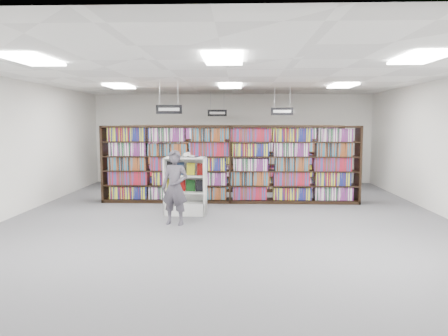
{
  "coord_description": "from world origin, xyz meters",
  "views": [
    {
      "loc": [
        0.26,
        -9.88,
        2.18
      ],
      "look_at": [
        -0.11,
        0.5,
        1.1
      ],
      "focal_mm": 35.0,
      "sensor_mm": 36.0,
      "label": 1
    }
  ],
  "objects_px": {
    "bookshelf_row_near": "(230,164)",
    "open_book": "(187,156)",
    "shopper": "(175,188)",
    "endcap_display": "(186,195)"
  },
  "relations": [
    {
      "from": "open_book",
      "to": "bookshelf_row_near",
      "type": "bearing_deg",
      "value": 66.12
    },
    {
      "from": "bookshelf_row_near",
      "to": "open_book",
      "type": "height_order",
      "value": "bookshelf_row_near"
    },
    {
      "from": "shopper",
      "to": "open_book",
      "type": "bearing_deg",
      "value": 96.63
    },
    {
      "from": "bookshelf_row_near",
      "to": "shopper",
      "type": "relative_size",
      "value": 4.38
    },
    {
      "from": "bookshelf_row_near",
      "to": "endcap_display",
      "type": "height_order",
      "value": "bookshelf_row_near"
    },
    {
      "from": "bookshelf_row_near",
      "to": "shopper",
      "type": "bearing_deg",
      "value": -112.54
    },
    {
      "from": "endcap_display",
      "to": "shopper",
      "type": "height_order",
      "value": "shopper"
    },
    {
      "from": "bookshelf_row_near",
      "to": "endcap_display",
      "type": "bearing_deg",
      "value": -121.9
    },
    {
      "from": "bookshelf_row_near",
      "to": "open_book",
      "type": "xyz_separation_m",
      "value": [
        -0.98,
        -1.62,
        0.36
      ]
    },
    {
      "from": "endcap_display",
      "to": "open_book",
      "type": "distance_m",
      "value": 0.94
    }
  ]
}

